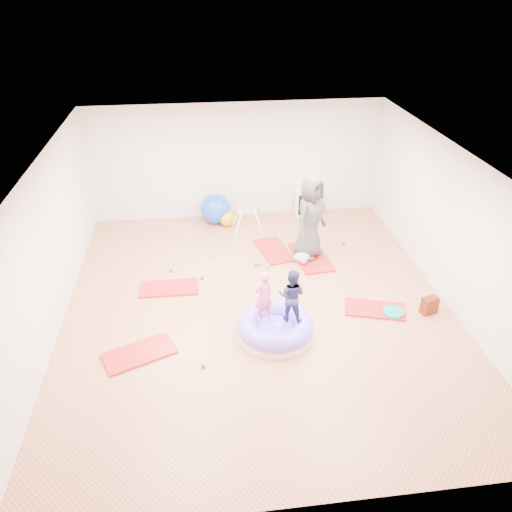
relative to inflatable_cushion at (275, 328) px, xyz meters
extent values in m
cube|color=tan|center=(-0.18, 0.87, -0.16)|extent=(7.00, 8.00, 0.01)
cube|color=silver|center=(-0.18, 0.87, 2.64)|extent=(7.00, 8.00, 0.01)
cube|color=silver|center=(-0.18, 4.87, 1.24)|extent=(7.00, 0.01, 2.80)
cube|color=silver|center=(-0.18, -3.13, 1.24)|extent=(7.00, 0.01, 2.80)
cube|color=silver|center=(-3.68, 0.87, 1.24)|extent=(0.01, 8.00, 2.80)
cube|color=silver|center=(3.32, 0.87, 1.24)|extent=(0.01, 8.00, 2.80)
cube|color=red|center=(-2.26, -0.22, -0.14)|extent=(1.26, 0.96, 0.05)
cube|color=red|center=(-1.83, 1.65, -0.14)|extent=(1.13, 0.58, 0.05)
cube|color=red|center=(0.43, 2.86, -0.14)|extent=(0.79, 1.23, 0.05)
cube|color=red|center=(1.92, 0.47, -0.14)|extent=(1.18, 0.82, 0.04)
cube|color=red|center=(1.18, 2.46, -0.13)|extent=(0.77, 1.36, 0.05)
cylinder|color=white|center=(0.00, 0.00, -0.09)|extent=(1.27, 1.27, 0.14)
torus|color=#7B5DF2|center=(0.00, 0.00, 0.04)|extent=(1.31, 1.31, 0.35)
ellipsoid|color=#7B5DF2|center=(0.00, 0.00, -0.04)|extent=(0.69, 0.69, 0.31)
imported|color=pink|center=(-0.20, 0.05, 0.68)|extent=(0.40, 0.34, 0.92)
imported|color=navy|center=(0.25, -0.01, 0.69)|extent=(0.57, 0.52, 0.95)
imported|color=#424242|center=(1.12, 2.53, 0.79)|extent=(1.02, 1.03, 1.80)
ellipsoid|color=#A9BED4|center=(0.93, 2.28, -0.01)|extent=(0.35, 0.22, 0.20)
sphere|color=#E79889|center=(0.93, 2.12, 0.02)|extent=(0.16, 0.16, 0.16)
sphere|color=red|center=(2.03, 2.95, -0.12)|extent=(0.07, 0.07, 0.07)
sphere|color=#FEA806|center=(0.20, 2.17, -0.12)|extent=(0.07, 0.07, 0.07)
sphere|color=#FEA806|center=(0.05, 2.31, -0.12)|extent=(0.07, 0.07, 0.07)
sphere|color=blue|center=(-0.03, 2.28, -0.12)|extent=(0.07, 0.07, 0.07)
sphere|color=blue|center=(-1.80, 2.27, -0.12)|extent=(0.07, 0.07, 0.07)
sphere|color=#128A34|center=(-1.25, -0.65, -0.12)|extent=(0.07, 0.07, 0.07)
sphere|color=#FEA806|center=(-0.14, 2.91, -0.12)|extent=(0.07, 0.07, 0.07)
sphere|color=blue|center=(-0.07, 0.35, -0.12)|extent=(0.07, 0.07, 0.07)
sphere|color=#FEA806|center=(-0.94, 2.78, -0.12)|extent=(0.07, 0.07, 0.07)
sphere|color=blue|center=(-1.18, 1.91, -0.12)|extent=(0.07, 0.07, 0.07)
sphere|color=blue|center=(-0.75, 4.47, 0.20)|extent=(0.73, 0.73, 0.73)
sphere|color=orange|center=(-0.49, 4.25, 0.02)|extent=(0.37, 0.37, 0.37)
cylinder|color=white|center=(-0.28, 3.65, 0.12)|extent=(0.20, 0.21, 0.53)
cylinder|color=white|center=(-0.28, 4.11, 0.12)|extent=(0.20, 0.21, 0.53)
cylinder|color=white|center=(0.21, 3.65, 0.12)|extent=(0.20, 0.21, 0.53)
cylinder|color=white|center=(0.21, 4.11, 0.12)|extent=(0.20, 0.21, 0.53)
cylinder|color=white|center=(-0.03, 3.88, 0.36)|extent=(0.52, 0.03, 0.03)
sphere|color=red|center=(-0.29, 3.88, 0.36)|extent=(0.06, 0.06, 0.06)
sphere|color=blue|center=(0.22, 3.88, 0.36)|extent=(0.06, 0.06, 0.06)
cube|color=white|center=(1.58, 4.67, 0.16)|extent=(0.63, 0.31, 0.63)
cube|color=black|center=(1.58, 4.52, 0.16)|extent=(0.54, 0.02, 0.54)
cube|color=white|center=(1.58, 4.62, 0.16)|extent=(0.02, 0.22, 0.56)
cube|color=white|center=(1.58, 4.62, 0.16)|extent=(0.56, 0.22, 0.02)
cylinder|color=#0D909B|center=(2.21, 0.30, -0.12)|extent=(0.38, 0.38, 0.08)
cube|color=#A73412|center=(2.86, 0.28, 0.00)|extent=(0.32, 0.25, 0.33)
cylinder|color=#FEA806|center=(-2.16, -0.27, -0.14)|extent=(0.22, 0.22, 0.03)
camera|label=1|loc=(-1.17, -6.58, 5.28)|focal=35.00mm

